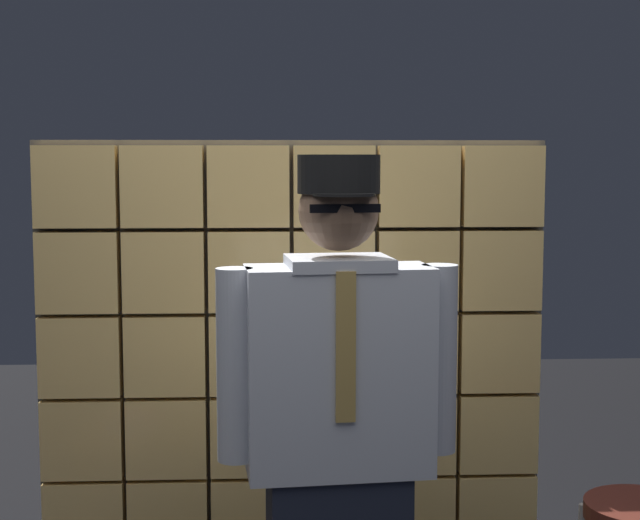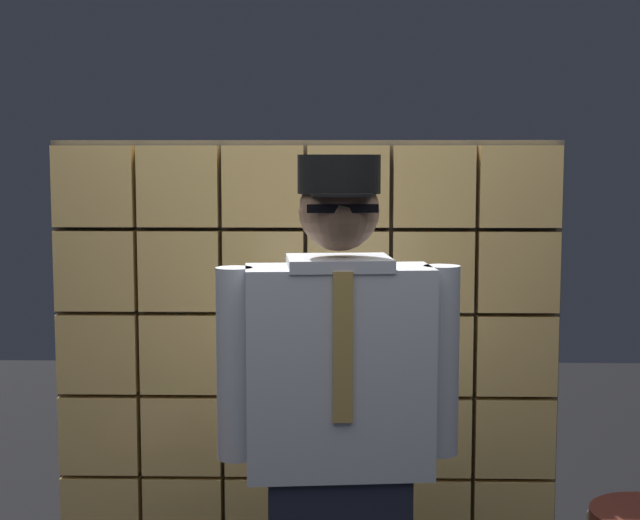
# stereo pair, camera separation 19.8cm
# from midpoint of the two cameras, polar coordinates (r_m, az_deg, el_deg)

# --- Properties ---
(glass_block_wall) EXTENTS (1.87, 0.10, 1.87)m
(glass_block_wall) POSITION_cam_midpoint_polar(r_m,az_deg,el_deg) (3.58, -3.29, -8.02)
(glass_block_wall) COLOR #F2C672
(glass_block_wall) RESTS_ON ground
(standing_person) EXTENTS (0.72, 0.33, 1.80)m
(standing_person) POSITION_cam_midpoint_polar(r_m,az_deg,el_deg) (2.87, -0.91, -11.13)
(standing_person) COLOR #1E2333
(standing_person) RESTS_ON ground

